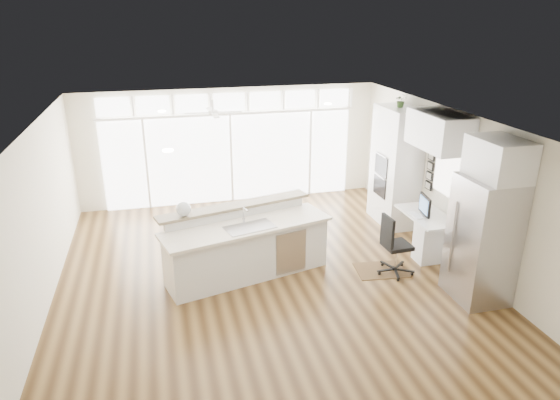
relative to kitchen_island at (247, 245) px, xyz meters
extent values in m
cube|color=#412B14|center=(0.31, -0.22, -0.59)|extent=(7.00, 8.00, 0.02)
cube|color=white|center=(0.31, -0.22, 2.12)|extent=(7.00, 8.00, 0.02)
cube|color=silver|center=(0.31, 3.78, 0.77)|extent=(7.00, 0.04, 2.70)
cube|color=silver|center=(0.31, -4.22, 0.77)|extent=(7.00, 0.04, 2.70)
cube|color=silver|center=(-3.19, -0.22, 0.77)|extent=(0.04, 8.00, 2.70)
cube|color=silver|center=(3.81, -0.22, 0.77)|extent=(0.04, 8.00, 2.70)
cube|color=white|center=(0.31, 3.72, 0.47)|extent=(5.80, 0.06, 2.08)
cube|color=white|center=(0.31, 3.72, 1.80)|extent=(5.90, 0.06, 0.40)
cube|color=white|center=(3.77, 0.08, 0.97)|extent=(0.04, 0.85, 0.85)
cube|color=white|center=(-0.19, 2.58, 1.90)|extent=(1.16, 1.16, 0.32)
cube|color=white|center=(0.31, -0.02, 2.10)|extent=(3.40, 3.00, 0.02)
cube|color=white|center=(3.48, 1.58, 0.67)|extent=(0.64, 1.20, 2.50)
cube|color=white|center=(3.44, 0.08, -0.20)|extent=(0.72, 1.30, 0.76)
cube|color=white|center=(3.48, 0.08, 1.77)|extent=(0.64, 1.30, 0.64)
cube|color=#ABAAAF|center=(3.42, -1.57, 0.42)|extent=(0.76, 0.90, 2.00)
cube|color=white|center=(3.48, -1.57, 1.72)|extent=(0.64, 0.90, 0.60)
cube|color=black|center=(3.77, 0.70, 0.82)|extent=(0.06, 0.22, 0.80)
cube|color=white|center=(0.00, 0.00, 0.00)|extent=(3.10, 1.79, 1.16)
cube|color=#311F0F|center=(2.33, -0.42, -0.57)|extent=(0.95, 0.73, 0.01)
cube|color=black|center=(2.52, -0.55, -0.04)|extent=(0.59, 0.55, 1.08)
sphere|color=silver|center=(-1.02, 0.15, 0.70)|extent=(0.32, 0.32, 0.25)
cube|color=black|center=(3.36, 0.08, 0.38)|extent=(0.15, 0.49, 0.40)
cube|color=silver|center=(3.19, 0.08, 0.19)|extent=(0.14, 0.36, 0.02)
imported|color=#304F22|center=(3.48, 1.58, 2.03)|extent=(0.27, 0.29, 0.21)
camera|label=1|loc=(-1.32, -7.59, 3.74)|focal=32.00mm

